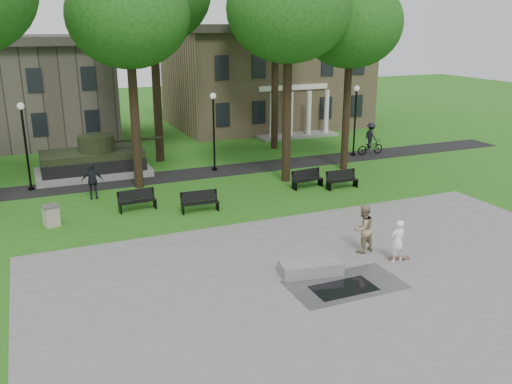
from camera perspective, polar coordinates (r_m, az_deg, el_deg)
ground at (r=22.49m, az=4.69°, el=-5.30°), size 120.00×120.00×0.00m
plaza at (r=18.64m, az=11.95°, el=-10.62°), size 22.00×16.00×0.02m
footpath at (r=33.00m, az=-5.02°, el=2.10°), size 44.00×2.60×0.01m
building_right at (r=48.72m, az=0.98°, el=12.25°), size 17.00×12.00×8.60m
building_left at (r=45.11m, az=-24.84°, el=9.34°), size 15.00×10.00×7.20m
tree_1 at (r=29.30m, az=-13.31°, el=17.52°), size 6.20×6.20×11.63m
tree_2 at (r=29.94m, az=3.45°, el=18.60°), size 6.60×6.60×12.16m
tree_3 at (r=33.02m, az=9.95°, el=17.01°), size 6.00×6.00×11.19m
tree_5 at (r=38.45m, az=2.09°, el=18.84°), size 6.40×6.40×12.44m
lamp_left at (r=31.16m, az=-23.14°, el=5.12°), size 0.36×0.36×4.73m
lamp_mid at (r=32.82m, az=-4.48°, el=7.01°), size 0.36×0.36×4.73m
lamp_right at (r=37.19m, az=10.41°, el=8.00°), size 0.36×0.36×4.73m
tank_monument at (r=33.40m, az=-16.74°, el=3.11°), size 7.45×3.40×2.40m
puddle at (r=18.92m, az=9.22°, el=-9.97°), size 2.20×1.20×0.00m
concrete_block at (r=19.74m, az=5.77°, el=-7.89°), size 2.34×1.36×0.45m
skateboard at (r=21.50m, az=14.81°, el=-6.79°), size 0.80×0.44×0.07m
skateboarder at (r=20.99m, az=14.70°, el=-5.03°), size 0.61×0.40×1.66m
friend_watching at (r=21.53m, az=11.21°, el=-3.81°), size 1.06×0.89×1.93m
pedestrian_walker at (r=28.95m, az=-16.87°, el=1.11°), size 1.11×0.52×1.84m
cyclist at (r=38.06m, az=11.98°, el=5.21°), size 2.02×1.14×2.20m
park_bench_0 at (r=26.68m, az=-12.42°, el=-0.79°), size 1.83×0.64×1.00m
park_bench_1 at (r=26.00m, az=-5.97°, el=-0.94°), size 1.82×0.63×1.00m
park_bench_2 at (r=29.80m, az=5.39°, el=1.45°), size 1.84×0.70×1.00m
park_bench_3 at (r=29.90m, az=8.99°, el=1.37°), size 1.80×0.52×1.00m
trash_bin at (r=25.69m, az=-20.77°, el=-2.32°), size 0.82×0.82×0.96m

